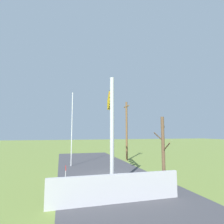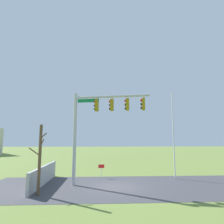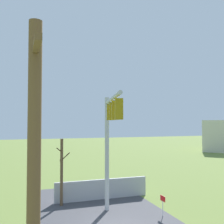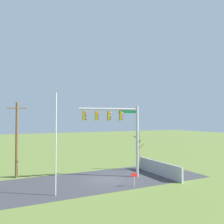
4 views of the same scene
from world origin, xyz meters
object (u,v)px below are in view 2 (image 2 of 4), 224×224
(bare_tree, at_px, (40,158))
(signal_mast, at_px, (97,118))
(flagpole, at_px, (173,134))
(open_sign, at_px, (101,168))

(bare_tree, bearing_deg, signal_mast, -148.79)
(signal_mast, relative_size, flagpole, 0.91)
(bare_tree, bearing_deg, open_sign, -126.26)
(signal_mast, height_order, bare_tree, signal_mast)
(bare_tree, distance_m, open_sign, 7.04)
(bare_tree, relative_size, open_sign, 3.75)
(flagpole, distance_m, bare_tree, 11.99)
(flagpole, height_order, open_sign, flagpole)
(flagpole, xyz_separation_m, bare_tree, (10.86, 4.79, -1.70))
(flagpole, relative_size, open_sign, 6.64)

